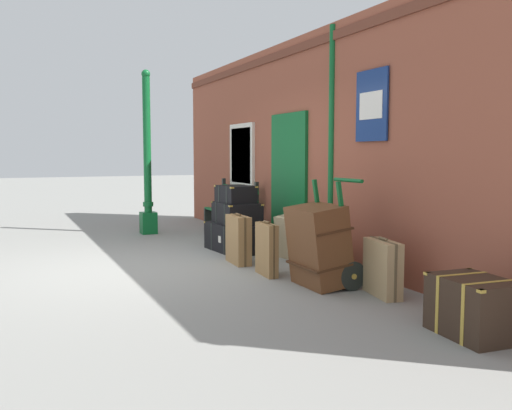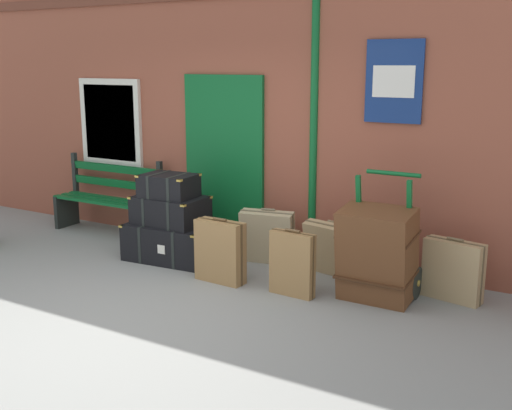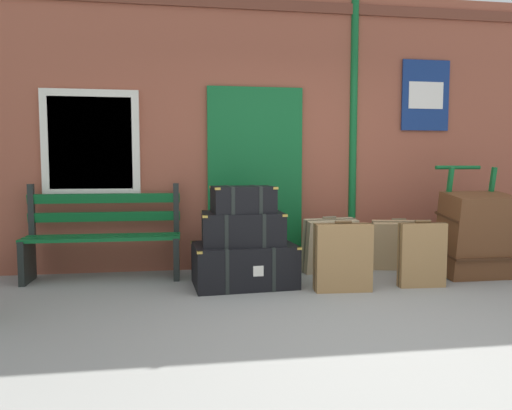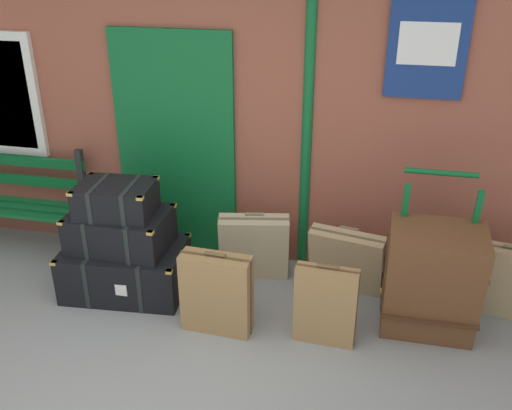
{
  "view_description": "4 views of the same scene",
  "coord_description": "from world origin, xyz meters",
  "px_view_note": "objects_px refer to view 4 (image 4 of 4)",
  "views": [
    {
      "loc": [
        7.04,
        -1.56,
        1.48
      ],
      "look_at": [
        0.16,
        1.59,
        0.78
      ],
      "focal_mm": 38.79,
      "sensor_mm": 36.0,
      "label": 1
    },
    {
      "loc": [
        3.7,
        -3.87,
        2.24
      ],
      "look_at": [
        0.27,
        1.94,
        0.7
      ],
      "focal_mm": 43.95,
      "sensor_mm": 36.0,
      "label": 2
    },
    {
      "loc": [
        -1.28,
        -3.02,
        1.2
      ],
      "look_at": [
        -0.58,
        1.6,
        0.82
      ],
      "focal_mm": 33.27,
      "sensor_mm": 36.0,
      "label": 3
    },
    {
      "loc": [
        1.28,
        -2.16,
        2.8
      ],
      "look_at": [
        0.39,
        1.9,
        0.81
      ],
      "focal_mm": 39.78,
      "sensor_mm": 36.0,
      "label": 4
    }
  ],
  "objects_px": {
    "steamer_trunk_middle": "(121,230)",
    "large_brown_trunk": "(432,281)",
    "platform_bench": "(7,204)",
    "suitcase_oxblood": "(347,260)",
    "steamer_trunk_base": "(126,269)",
    "suitcase_brown": "(254,247)",
    "suitcase_tan": "(217,293)",
    "suitcase_cream": "(325,306)",
    "suitcase_caramel": "(507,281)",
    "steamer_trunk_top": "(116,199)",
    "porters_trolley": "(427,289)"
  },
  "relations": [
    {
      "from": "platform_bench",
      "to": "porters_trolley",
      "type": "relative_size",
      "value": 1.33
    },
    {
      "from": "platform_bench",
      "to": "steamer_trunk_base",
      "type": "xyz_separation_m",
      "value": [
        1.44,
        -0.51,
        -0.23
      ]
    },
    {
      "from": "platform_bench",
      "to": "large_brown_trunk",
      "type": "bearing_deg",
      "value": -7.98
    },
    {
      "from": "steamer_trunk_base",
      "to": "suitcase_tan",
      "type": "xyz_separation_m",
      "value": [
        0.91,
        -0.35,
        0.11
      ]
    },
    {
      "from": "steamer_trunk_base",
      "to": "steamer_trunk_middle",
      "type": "distance_m",
      "value": 0.37
    },
    {
      "from": "steamer_trunk_top",
      "to": "suitcase_tan",
      "type": "relative_size",
      "value": 0.93
    },
    {
      "from": "suitcase_brown",
      "to": "suitcase_cream",
      "type": "distance_m",
      "value": 1.05
    },
    {
      "from": "steamer_trunk_middle",
      "to": "suitcase_brown",
      "type": "relative_size",
      "value": 1.26
    },
    {
      "from": "large_brown_trunk",
      "to": "suitcase_brown",
      "type": "xyz_separation_m",
      "value": [
        -1.47,
        0.49,
        -0.16
      ]
    },
    {
      "from": "suitcase_cream",
      "to": "suitcase_oxblood",
      "type": "relative_size",
      "value": 1.0
    },
    {
      "from": "steamer_trunk_top",
      "to": "suitcase_caramel",
      "type": "xyz_separation_m",
      "value": [
        3.14,
        0.36,
        -0.58
      ]
    },
    {
      "from": "suitcase_oxblood",
      "to": "platform_bench",
      "type": "bearing_deg",
      "value": 178.24
    },
    {
      "from": "platform_bench",
      "to": "suitcase_tan",
      "type": "distance_m",
      "value": 2.5
    },
    {
      "from": "platform_bench",
      "to": "steamer_trunk_top",
      "type": "xyz_separation_m",
      "value": [
        1.43,
        -0.51,
        0.43
      ]
    },
    {
      "from": "suitcase_brown",
      "to": "steamer_trunk_top",
      "type": "bearing_deg",
      "value": -156.65
    },
    {
      "from": "steamer_trunk_base",
      "to": "suitcase_oxblood",
      "type": "xyz_separation_m",
      "value": [
        1.85,
        0.41,
        0.08
      ]
    },
    {
      "from": "suitcase_caramel",
      "to": "large_brown_trunk",
      "type": "bearing_deg",
      "value": -147.52
    },
    {
      "from": "steamer_trunk_middle",
      "to": "suitcase_tan",
      "type": "distance_m",
      "value": 1.03
    },
    {
      "from": "suitcase_tan",
      "to": "porters_trolley",
      "type": "bearing_deg",
      "value": 16.84
    },
    {
      "from": "steamer_trunk_base",
      "to": "steamer_trunk_top",
      "type": "distance_m",
      "value": 0.66
    },
    {
      "from": "steamer_trunk_base",
      "to": "suitcase_oxblood",
      "type": "relative_size",
      "value": 1.57
    },
    {
      "from": "steamer_trunk_top",
      "to": "suitcase_tan",
      "type": "distance_m",
      "value": 1.13
    },
    {
      "from": "steamer_trunk_middle",
      "to": "steamer_trunk_top",
      "type": "distance_m",
      "value": 0.29
    },
    {
      "from": "steamer_trunk_middle",
      "to": "large_brown_trunk",
      "type": "bearing_deg",
      "value": -1.29
    },
    {
      "from": "suitcase_caramel",
      "to": "suitcase_tan",
      "type": "height_order",
      "value": "suitcase_tan"
    },
    {
      "from": "suitcase_brown",
      "to": "suitcase_caramel",
      "type": "relative_size",
      "value": 1.04
    },
    {
      "from": "steamer_trunk_middle",
      "to": "suitcase_tan",
      "type": "relative_size",
      "value": 1.18
    },
    {
      "from": "suitcase_cream",
      "to": "suitcase_tan",
      "type": "xyz_separation_m",
      "value": [
        -0.83,
        -0.03,
        0.01
      ]
    },
    {
      "from": "porters_trolley",
      "to": "suitcase_cream",
      "type": "distance_m",
      "value": 0.88
    },
    {
      "from": "steamer_trunk_middle",
      "to": "suitcase_brown",
      "type": "height_order",
      "value": "steamer_trunk_middle"
    },
    {
      "from": "steamer_trunk_base",
      "to": "steamer_trunk_middle",
      "type": "bearing_deg",
      "value": 139.79
    },
    {
      "from": "platform_bench",
      "to": "large_brown_trunk",
      "type": "relative_size",
      "value": 1.72
    },
    {
      "from": "suitcase_brown",
      "to": "steamer_trunk_base",
      "type": "bearing_deg",
      "value": -156.71
    },
    {
      "from": "suitcase_cream",
      "to": "suitcase_tan",
      "type": "relative_size",
      "value": 0.98
    },
    {
      "from": "suitcase_caramel",
      "to": "suitcase_tan",
      "type": "xyz_separation_m",
      "value": [
        -2.21,
        -0.71,
        0.03
      ]
    },
    {
      "from": "porters_trolley",
      "to": "suitcase_tan",
      "type": "relative_size",
      "value": 1.75
    },
    {
      "from": "porters_trolley",
      "to": "suitcase_brown",
      "type": "xyz_separation_m",
      "value": [
        -1.47,
        0.31,
        0.03
      ]
    },
    {
      "from": "steamer_trunk_top",
      "to": "large_brown_trunk",
      "type": "xyz_separation_m",
      "value": [
        2.51,
        -0.04,
        -0.41
      ]
    },
    {
      "from": "suitcase_caramel",
      "to": "steamer_trunk_base",
      "type": "bearing_deg",
      "value": -173.51
    },
    {
      "from": "large_brown_trunk",
      "to": "suitcase_caramel",
      "type": "relative_size",
      "value": 1.49
    },
    {
      "from": "steamer_trunk_top",
      "to": "porters_trolley",
      "type": "relative_size",
      "value": 0.53
    },
    {
      "from": "suitcase_brown",
      "to": "suitcase_caramel",
      "type": "height_order",
      "value": "suitcase_brown"
    },
    {
      "from": "suitcase_cream",
      "to": "suitcase_oxblood",
      "type": "height_order",
      "value": "suitcase_cream"
    },
    {
      "from": "suitcase_cream",
      "to": "suitcase_caramel",
      "type": "height_order",
      "value": "suitcase_cream"
    },
    {
      "from": "large_brown_trunk",
      "to": "suitcase_oxblood",
      "type": "relative_size",
      "value": 1.38
    },
    {
      "from": "suitcase_brown",
      "to": "suitcase_cream",
      "type": "relative_size",
      "value": 0.96
    },
    {
      "from": "platform_bench",
      "to": "suitcase_oxblood",
      "type": "relative_size",
      "value": 2.37
    },
    {
      "from": "suitcase_caramel",
      "to": "suitcase_oxblood",
      "type": "height_order",
      "value": "suitcase_caramel"
    },
    {
      "from": "suitcase_cream",
      "to": "suitcase_oxblood",
      "type": "xyz_separation_m",
      "value": [
        0.11,
        0.73,
        -0.03
      ]
    },
    {
      "from": "steamer_trunk_middle",
      "to": "steamer_trunk_base",
      "type": "bearing_deg",
      "value": -40.21
    }
  ]
}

